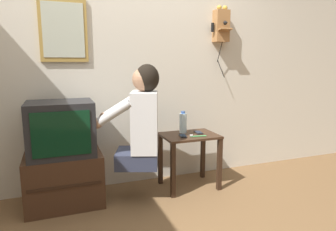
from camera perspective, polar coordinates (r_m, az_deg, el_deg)
wall_back at (r=3.00m, az=-7.78°, el=10.95°), size 6.80×0.05×2.55m
side_table at (r=2.95m, az=4.09°, el=-5.90°), size 0.53×0.40×0.53m
person at (r=2.60m, az=-5.09°, el=-0.63°), size 0.61×0.51×0.89m
tv_stand at (r=2.80m, az=-19.10°, el=-11.34°), size 0.63×0.47×0.45m
television at (r=2.66m, az=-19.72°, el=-2.34°), size 0.53×0.43×0.45m
wall_phone_antique at (r=3.31m, az=10.09°, el=16.53°), size 0.19×0.18×0.74m
framed_picture at (r=2.90m, az=-19.31°, el=15.09°), size 0.41×0.03×0.55m
cell_phone_held at (r=2.84m, az=2.83°, el=-3.88°), size 0.09×0.13×0.01m
cell_phone_spare at (r=2.98m, az=5.82°, el=-3.24°), size 0.07×0.13×0.01m
water_bottle at (r=2.97m, az=2.88°, el=-1.39°), size 0.07×0.07×0.22m
toothbrush at (r=2.84m, az=5.53°, el=-3.90°), size 0.16×0.04×0.02m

